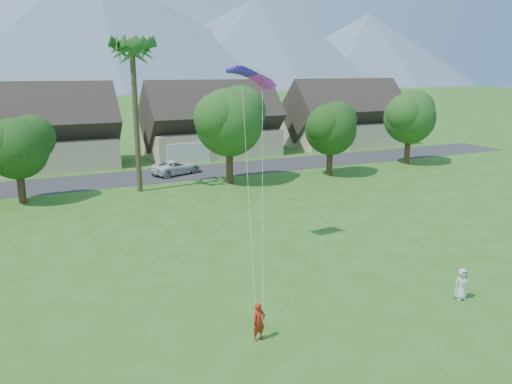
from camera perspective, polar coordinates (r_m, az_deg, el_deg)
ground at (r=19.36m, az=13.53°, el=-17.57°), size 500.00×500.00×0.00m
street at (r=48.86m, az=-12.25°, el=1.74°), size 90.00×7.00×0.01m
kite_flyer at (r=19.34m, az=0.34°, el=-14.63°), size 0.60×0.45×1.49m
watcher at (r=24.23m, az=22.46°, el=-9.69°), size 0.79×0.60×1.45m
parked_car at (r=49.42m, az=-9.14°, el=2.84°), size 5.58×3.96×1.41m
mountain_ridge at (r=274.08m, az=-22.07°, el=16.84°), size 540.00×240.00×70.00m
houses_row at (r=57.10m, az=-14.09°, el=6.84°), size 72.75×8.19×8.86m
tree_row at (r=41.96m, az=-12.14°, el=6.56°), size 62.27×6.67×8.45m
fan_palm at (r=42.07m, az=-14.01°, el=15.93°), size 3.00×3.00×13.80m
parafoil_kite at (r=27.09m, az=-0.43°, el=13.30°), size 2.68×1.11×0.50m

